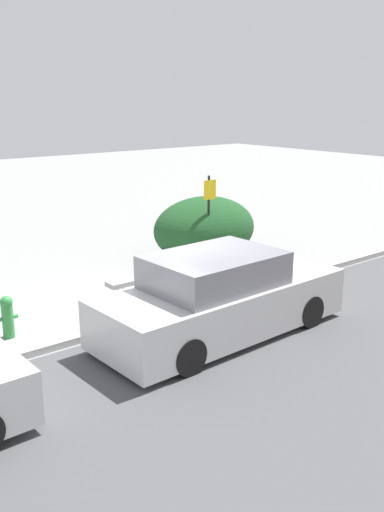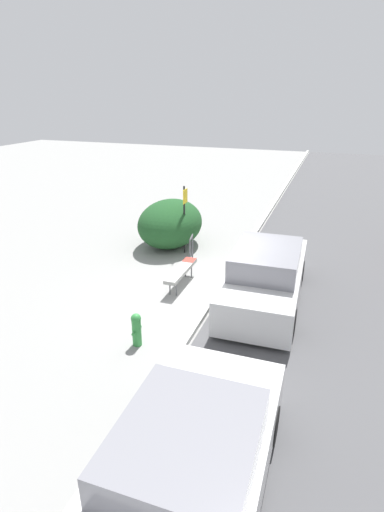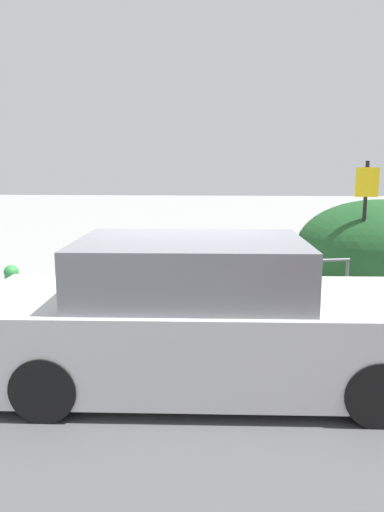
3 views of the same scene
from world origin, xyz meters
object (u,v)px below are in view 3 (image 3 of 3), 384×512
bench (213,286)px  bike_rack (331,279)px  sign_post (364,219)px  parked_car_near (205,320)px  fire_hydrant (12,288)px

bench → bike_rack: (1.83, 0.36, 0.05)m
bike_rack → sign_post: bearing=37.7°
bench → bike_rack: bearing=10.8°
bench → sign_post: bearing=18.1°
bike_rack → parked_car_near: parked_car_near is taller
bench → sign_post: (2.39, 0.79, 0.93)m
sign_post → fire_hydrant: 5.57m
bike_rack → sign_post: sign_post is taller
bike_rack → parked_car_near: bearing=-124.3°
sign_post → parked_car_near: size_ratio=0.49×
sign_post → parked_car_near: sign_post is taller
bench → bike_rack: 1.86m
parked_car_near → sign_post: bearing=50.9°
bike_rack → sign_post: size_ratio=0.36×
bench → parked_car_near: parked_car_near is taller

